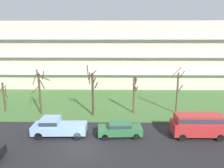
# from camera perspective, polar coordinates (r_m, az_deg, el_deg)

# --- Properties ---
(ground) EXTENTS (160.00, 160.00, 0.00)m
(ground) POSITION_cam_1_polar(r_m,az_deg,el_deg) (19.59, -8.32, -17.39)
(ground) COLOR #232326
(grass_lawn_strip) EXTENTS (80.00, 16.00, 0.08)m
(grass_lawn_strip) POSITION_cam_1_polar(r_m,az_deg,el_deg) (32.39, -4.41, -5.04)
(grass_lawn_strip) COLOR #477238
(grass_lawn_strip) RESTS_ON ground
(apartment_building) EXTENTS (53.35, 13.35, 13.06)m
(apartment_building) POSITION_cam_1_polar(r_m,az_deg,el_deg) (45.19, -2.90, 8.29)
(apartment_building) COLOR beige
(apartment_building) RESTS_ON ground
(tree_far_left) EXTENTS (0.89, 0.77, 4.08)m
(tree_far_left) POSITION_cam_1_polar(r_m,az_deg,el_deg) (31.25, -27.91, -3.03)
(tree_far_left) COLOR #4C3828
(tree_far_left) RESTS_ON ground
(tree_left) EXTENTS (2.46, 2.44, 6.01)m
(tree_left) POSITION_cam_1_polar(r_m,az_deg,el_deg) (27.93, -19.48, -1.65)
(tree_left) COLOR #4C3828
(tree_left) RESTS_ON ground
(tree_center) EXTENTS (1.49, 1.47, 6.57)m
(tree_center) POSITION_cam_1_polar(r_m,az_deg,el_deg) (26.04, -5.44, -2.04)
(tree_center) COLOR #423023
(tree_center) RESTS_ON ground
(tree_right) EXTENTS (0.83, 1.01, 5.01)m
(tree_right) POSITION_cam_1_polar(r_m,az_deg,el_deg) (27.07, 6.22, -2.76)
(tree_right) COLOR brown
(tree_right) RESTS_ON ground
(tree_far_right) EXTENTS (1.51, 1.26, 6.10)m
(tree_far_right) POSITION_cam_1_polar(r_m,az_deg,el_deg) (28.09, 17.81, -1.87)
(tree_far_right) COLOR brown
(tree_far_right) RESTS_ON ground
(van_red_center_left) EXTENTS (5.21, 2.01, 2.36)m
(van_red_center_left) POSITION_cam_1_polar(r_m,az_deg,el_deg) (22.58, 22.92, -10.20)
(van_red_center_left) COLOR #B22828
(van_red_center_left) RESTS_ON ground
(pickup_blue_center_right) EXTENTS (5.45, 2.15, 1.95)m
(pickup_blue_center_right) POSITION_cam_1_polar(r_m,az_deg,el_deg) (21.92, -14.98, -11.37)
(pickup_blue_center_right) COLOR #8CB2E0
(pickup_blue_center_right) RESTS_ON ground
(sedan_green_near_right) EXTENTS (4.50, 2.05, 1.57)m
(sedan_green_near_right) POSITION_cam_1_polar(r_m,az_deg,el_deg) (21.19, 2.24, -12.21)
(sedan_green_near_right) COLOR #2D6B3D
(sedan_green_near_right) RESTS_ON ground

